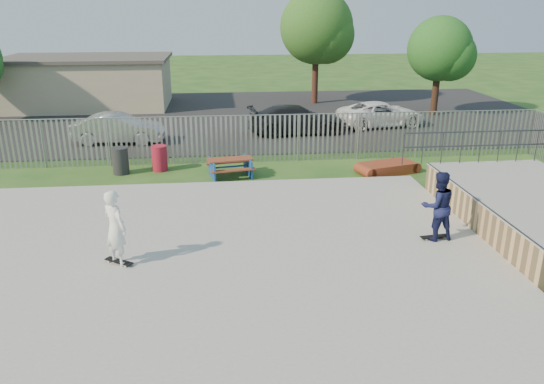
{
  "coord_description": "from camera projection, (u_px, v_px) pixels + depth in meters",
  "views": [
    {
      "loc": [
        0.32,
        -12.6,
        6.29
      ],
      "look_at": [
        1.8,
        2.0,
        1.1
      ],
      "focal_mm": 35.0,
      "sensor_mm": 36.0,
      "label": 1
    }
  ],
  "objects": [
    {
      "name": "skater_navy",
      "position": [
        438.0,
        206.0,
        14.42
      ],
      "size": [
        1.03,
        0.85,
        1.95
      ],
      "primitive_type": "imported",
      "rotation": [
        0.0,
        0.0,
        3.26
      ],
      "color": "#151943",
      "rests_on": "concrete_slab"
    },
    {
      "name": "picnic_table",
      "position": [
        230.0,
        167.0,
        20.45
      ],
      "size": [
        1.92,
        1.68,
        0.72
      ],
      "rotation": [
        0.0,
        0.0,
        0.18
      ],
      "color": "brown",
      "rests_on": "ground"
    },
    {
      "name": "car_dark",
      "position": [
        297.0,
        120.0,
        27.14
      ],
      "size": [
        5.12,
        2.44,
        1.44
      ],
      "primitive_type": "imported",
      "rotation": [
        0.0,
        0.0,
        1.66
      ],
      "color": "black",
      "rests_on": "parking_lot"
    },
    {
      "name": "tree_mid",
      "position": [
        316.0,
        27.0,
        34.25
      ],
      "size": [
        4.74,
        4.74,
        7.31
      ],
      "color": "#46261C",
      "rests_on": "ground"
    },
    {
      "name": "car_white",
      "position": [
        381.0,
        114.0,
        28.85
      ],
      "size": [
        5.06,
        2.96,
        1.32
      ],
      "primitive_type": "imported",
      "rotation": [
        0.0,
        0.0,
        1.74
      ],
      "color": "white",
      "rests_on": "parking_lot"
    },
    {
      "name": "car_silver",
      "position": [
        118.0,
        128.0,
        25.27
      ],
      "size": [
        4.36,
        1.75,
        1.41
      ],
      "primitive_type": "imported",
      "rotation": [
        0.0,
        0.0,
        1.51
      ],
      "color": "#B6B7BB",
      "rests_on": "parking_lot"
    },
    {
      "name": "tree_right",
      "position": [
        440.0,
        49.0,
        30.77
      ],
      "size": [
        3.73,
        3.73,
        5.75
      ],
      "color": "#392316",
      "rests_on": "ground"
    },
    {
      "name": "skateboard_b",
      "position": [
        119.0,
        262.0,
        13.31
      ],
      "size": [
        0.78,
        0.61,
        0.08
      ],
      "rotation": [
        0.0,
        0.0,
        -0.58
      ],
      "color": "black",
      "rests_on": "concrete_slab"
    },
    {
      "name": "fence",
      "position": [
        241.0,
        170.0,
        17.94
      ],
      "size": [
        26.04,
        16.02,
        2.0
      ],
      "color": "gray",
      "rests_on": "ground"
    },
    {
      "name": "skater_white",
      "position": [
        115.0,
        228.0,
        13.0
      ],
      "size": [
        0.84,
        0.83,
        1.95
      ],
      "primitive_type": "imported",
      "rotation": [
        0.0,
        0.0,
        2.38
      ],
      "color": "white",
      "rests_on": "concrete_slab"
    },
    {
      "name": "concrete_slab",
      "position": [
        211.0,
        257.0,
        13.86
      ],
      "size": [
        15.0,
        12.0,
        0.15
      ],
      "primitive_type": "cube",
      "color": "#9B9B96",
      "rests_on": "ground"
    },
    {
      "name": "funbox",
      "position": [
        387.0,
        168.0,
        20.94
      ],
      "size": [
        2.29,
        1.59,
        0.42
      ],
      "rotation": [
        0.0,
        0.0,
        0.29
      ],
      "color": "maroon",
      "rests_on": "ground"
    },
    {
      "name": "parking_lot",
      "position": [
        214.0,
        116.0,
        31.7
      ],
      "size": [
        40.0,
        18.0,
        0.02
      ],
      "primitive_type": "cube",
      "color": "black",
      "rests_on": "ground"
    },
    {
      "name": "trash_bin_red",
      "position": [
        160.0,
        158.0,
        21.15
      ],
      "size": [
        0.61,
        0.61,
        1.02
      ],
      "primitive_type": "cylinder",
      "color": "maroon",
      "rests_on": "ground"
    },
    {
      "name": "trash_bin_grey",
      "position": [
        120.0,
        161.0,
        20.74
      ],
      "size": [
        0.63,
        0.63,
        1.05
      ],
      "primitive_type": "cylinder",
      "color": "#262628",
      "rests_on": "ground"
    },
    {
      "name": "ground",
      "position": [
        212.0,
        259.0,
        13.88
      ],
      "size": [
        120.0,
        120.0,
        0.0
      ],
      "primitive_type": "plane",
      "color": "#254F1B",
      "rests_on": "ground"
    },
    {
      "name": "skateboard_a",
      "position": [
        434.0,
        237.0,
        14.73
      ],
      "size": [
        0.82,
        0.29,
        0.08
      ],
      "rotation": [
        0.0,
        0.0,
        0.12
      ],
      "color": "black",
      "rests_on": "concrete_slab"
    },
    {
      "name": "building",
      "position": [
        88.0,
        82.0,
        34.16
      ],
      "size": [
        10.4,
        6.4,
        3.2
      ],
      "color": "#B3A98A",
      "rests_on": "ground"
    },
    {
      "name": "quarter_pipe",
      "position": [
        536.0,
        211.0,
        15.57
      ],
      "size": [
        5.5,
        7.05,
        2.19
      ],
      "color": "tan",
      "rests_on": "ground"
    }
  ]
}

